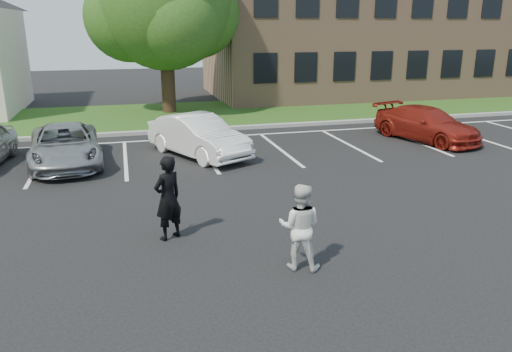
{
  "coord_description": "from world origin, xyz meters",
  "views": [
    {
      "loc": [
        -2.74,
        -9.23,
        4.49
      ],
      "look_at": [
        0.0,
        1.0,
        1.25
      ],
      "focal_mm": 35.0,
      "sensor_mm": 36.0,
      "label": 1
    }
  ],
  "objects_px": {
    "car_white_sedan": "(198,136)",
    "car_red_compact": "(427,124)",
    "man_white_shirt": "(300,227)",
    "tree": "(166,5)",
    "office_building": "(378,29)",
    "man_black_suit": "(168,198)",
    "car_silver_minivan": "(65,145)"
  },
  "relations": [
    {
      "from": "office_building",
      "to": "man_black_suit",
      "type": "relative_size",
      "value": 12.07
    },
    {
      "from": "car_white_sedan",
      "to": "tree",
      "type": "bearing_deg",
      "value": 63.76
    },
    {
      "from": "car_silver_minivan",
      "to": "car_white_sedan",
      "type": "height_order",
      "value": "car_white_sedan"
    },
    {
      "from": "tree",
      "to": "man_black_suit",
      "type": "xyz_separation_m",
      "value": [
        -1.64,
        -16.09,
        -4.42
      ]
    },
    {
      "from": "office_building",
      "to": "car_white_sedan",
      "type": "xyz_separation_m",
      "value": [
        -14.28,
        -14.18,
        -3.44
      ]
    },
    {
      "from": "man_black_suit",
      "to": "car_white_sedan",
      "type": "relative_size",
      "value": 0.42
    },
    {
      "from": "man_white_shirt",
      "to": "car_white_sedan",
      "type": "xyz_separation_m",
      "value": [
        -0.57,
        8.88,
        -0.12
      ]
    },
    {
      "from": "car_white_sedan",
      "to": "car_red_compact",
      "type": "height_order",
      "value": "car_white_sedan"
    },
    {
      "from": "car_silver_minivan",
      "to": "car_red_compact",
      "type": "relative_size",
      "value": 1.03
    },
    {
      "from": "man_white_shirt",
      "to": "tree",
      "type": "bearing_deg",
      "value": -61.99
    },
    {
      "from": "man_white_shirt",
      "to": "car_red_compact",
      "type": "xyz_separation_m",
      "value": [
        8.59,
        9.0,
        -0.18
      ]
    },
    {
      "from": "tree",
      "to": "car_red_compact",
      "type": "relative_size",
      "value": 1.93
    },
    {
      "from": "car_white_sedan",
      "to": "office_building",
      "type": "bearing_deg",
      "value": 18.27
    },
    {
      "from": "car_silver_minivan",
      "to": "man_white_shirt",
      "type": "bearing_deg",
      "value": -66.23
    },
    {
      "from": "car_silver_minivan",
      "to": "car_red_compact",
      "type": "bearing_deg",
      "value": -5.06
    },
    {
      "from": "man_black_suit",
      "to": "car_white_sedan",
      "type": "bearing_deg",
      "value": -136.87
    },
    {
      "from": "office_building",
      "to": "car_red_compact",
      "type": "xyz_separation_m",
      "value": [
        -5.11,
        -14.07,
        -3.5
      ]
    },
    {
      "from": "office_building",
      "to": "car_white_sedan",
      "type": "relative_size",
      "value": 5.1
    },
    {
      "from": "office_building",
      "to": "car_red_compact",
      "type": "bearing_deg",
      "value": -109.97
    },
    {
      "from": "car_white_sedan",
      "to": "car_red_compact",
      "type": "relative_size",
      "value": 0.96
    },
    {
      "from": "tree",
      "to": "car_red_compact",
      "type": "distance_m",
      "value": 13.78
    },
    {
      "from": "car_silver_minivan",
      "to": "car_red_compact",
      "type": "height_order",
      "value": "car_red_compact"
    },
    {
      "from": "man_black_suit",
      "to": "car_red_compact",
      "type": "distance_m",
      "value": 12.9
    },
    {
      "from": "man_black_suit",
      "to": "car_white_sedan",
      "type": "xyz_separation_m",
      "value": [
        1.69,
        6.86,
        -0.21
      ]
    },
    {
      "from": "car_silver_minivan",
      "to": "car_white_sedan",
      "type": "distance_m",
      "value": 4.41
    },
    {
      "from": "tree",
      "to": "man_white_shirt",
      "type": "height_order",
      "value": "tree"
    },
    {
      "from": "office_building",
      "to": "car_white_sedan",
      "type": "distance_m",
      "value": 20.41
    },
    {
      "from": "car_white_sedan",
      "to": "car_red_compact",
      "type": "bearing_deg",
      "value": -25.82
    },
    {
      "from": "office_building",
      "to": "man_black_suit",
      "type": "xyz_separation_m",
      "value": [
        -15.96,
        -21.04,
        -3.23
      ]
    },
    {
      "from": "office_building",
      "to": "car_silver_minivan",
      "type": "relative_size",
      "value": 4.76
    },
    {
      "from": "tree",
      "to": "man_white_shirt",
      "type": "relative_size",
      "value": 5.23
    },
    {
      "from": "tree",
      "to": "man_black_suit",
      "type": "bearing_deg",
      "value": -95.81
    }
  ]
}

